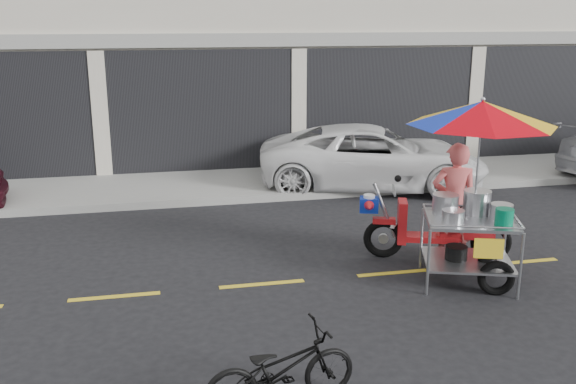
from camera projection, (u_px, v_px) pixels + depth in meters
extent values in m
plane|color=black|center=(397.00, 273.00, 9.36)|extent=(90.00, 90.00, 0.00)
cube|color=gray|center=(308.00, 178.00, 14.53)|extent=(45.00, 3.00, 0.15)
cube|color=beige|center=(267.00, 2.00, 18.20)|extent=(36.00, 8.00, 8.00)
cube|color=black|center=(299.00, 111.00, 15.08)|extent=(35.28, 0.06, 2.90)
cube|color=gray|center=(299.00, 40.00, 14.62)|extent=(36.00, 0.12, 0.30)
cube|color=gold|center=(397.00, 273.00, 9.36)|extent=(42.00, 0.10, 0.01)
imported|color=white|center=(373.00, 157.00, 13.87)|extent=(5.26, 3.39, 1.35)
imported|color=black|center=(281.00, 369.00, 6.07)|extent=(1.58, 0.77, 0.79)
torus|color=black|center=(383.00, 239.00, 9.90)|extent=(0.62, 0.31, 0.62)
torus|color=black|center=(491.00, 242.00, 9.73)|extent=(0.62, 0.31, 0.62)
cylinder|color=#9EA0A5|center=(383.00, 239.00, 9.90)|extent=(0.16, 0.11, 0.15)
cylinder|color=#9EA0A5|center=(491.00, 242.00, 9.73)|extent=(0.16, 0.11, 0.15)
cube|color=red|center=(384.00, 221.00, 9.82)|extent=(0.37, 0.23, 0.09)
cylinder|color=#9EA0A5|center=(384.00, 211.00, 9.78)|extent=(0.39, 0.17, 0.87)
cube|color=red|center=(402.00, 221.00, 9.79)|extent=(0.24, 0.39, 0.65)
cube|color=red|center=(433.00, 238.00, 9.81)|extent=(0.92, 0.56, 0.09)
cube|color=red|center=(467.00, 223.00, 9.69)|extent=(0.86, 0.52, 0.43)
cube|color=black|center=(461.00, 207.00, 9.64)|extent=(0.75, 0.47, 0.11)
cylinder|color=#9EA0A5|center=(394.00, 190.00, 9.68)|extent=(0.22, 0.58, 0.04)
sphere|color=black|center=(398.00, 179.00, 9.84)|extent=(0.11, 0.11, 0.11)
cylinder|color=white|center=(392.00, 226.00, 9.83)|extent=(0.16, 0.16, 0.05)
cube|color=navy|center=(369.00, 205.00, 9.78)|extent=(0.34, 0.31, 0.22)
cylinder|color=white|center=(369.00, 196.00, 9.75)|extent=(0.22, 0.22, 0.05)
cone|color=red|center=(369.00, 207.00, 9.60)|extent=(0.26, 0.29, 0.19)
torus|color=black|center=(496.00, 278.00, 8.57)|extent=(0.51, 0.26, 0.50)
cylinder|color=#9EA0A5|center=(428.00, 263.00, 8.51)|extent=(0.05, 0.05, 0.92)
cylinder|color=#9EA0A5|center=(422.00, 238.00, 9.44)|extent=(0.05, 0.05, 0.92)
cylinder|color=#9EA0A5|center=(521.00, 267.00, 8.38)|extent=(0.05, 0.05, 0.92)
cylinder|color=#9EA0A5|center=(505.00, 241.00, 9.31)|extent=(0.05, 0.05, 0.92)
cube|color=#9EA0A5|center=(467.00, 261.00, 8.95)|extent=(1.43, 1.30, 0.03)
cube|color=#9EA0A5|center=(471.00, 220.00, 8.79)|extent=(1.43, 1.30, 0.04)
cylinder|color=#9EA0A5|center=(477.00, 227.00, 8.30)|extent=(1.14, 0.40, 0.03)
cylinder|color=#9EA0A5|center=(465.00, 206.00, 9.24)|extent=(1.14, 0.40, 0.03)
cylinder|color=#9EA0A5|center=(427.00, 214.00, 8.83)|extent=(0.33, 0.93, 0.03)
cylinder|color=#9EA0A5|center=(516.00, 217.00, 8.71)|extent=(0.33, 0.93, 0.03)
cylinder|color=#9EA0A5|center=(462.00, 249.00, 9.41)|extent=(0.29, 0.78, 0.04)
cylinder|color=#9EA0A5|center=(465.00, 213.00, 9.27)|extent=(0.29, 0.78, 0.04)
cube|color=yellow|center=(489.00, 249.00, 8.33)|extent=(0.37, 0.14, 0.27)
cylinder|color=#B7B7BC|center=(445.00, 205.00, 8.99)|extent=(0.45, 0.45, 0.26)
cylinder|color=#B7B7BC|center=(477.00, 203.00, 8.96)|extent=(0.48, 0.48, 0.32)
cylinder|color=#B7B7BC|center=(501.00, 212.00, 8.77)|extent=(0.38, 0.38, 0.18)
cylinder|color=#B7B7BC|center=(453.00, 217.00, 8.60)|extent=(0.38, 0.38, 0.15)
cylinder|color=#056C47|center=(504.00, 217.00, 8.45)|extent=(0.30, 0.30, 0.24)
cylinder|color=black|center=(456.00, 253.00, 8.93)|extent=(0.38, 0.38, 0.19)
cylinder|color=black|center=(488.00, 255.00, 8.89)|extent=(0.33, 0.33, 0.17)
cylinder|color=#9EA0A5|center=(478.00, 161.00, 8.67)|extent=(0.03, 0.03, 1.62)
sphere|color=#9EA0A5|center=(483.00, 99.00, 8.45)|extent=(0.06, 0.06, 0.06)
imported|color=#DC5A59|center=(454.00, 203.00, 9.63)|extent=(0.77, 0.63, 1.83)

